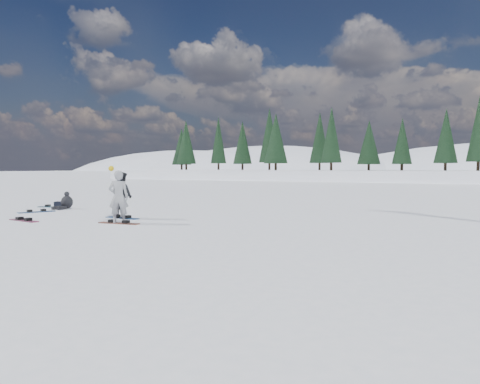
% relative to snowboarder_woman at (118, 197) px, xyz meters
% --- Properties ---
extents(ground, '(420.00, 420.00, 0.00)m').
position_rel_snowboarder_woman_xyz_m(ground, '(-1.08, 0.55, -0.92)').
color(ground, white).
rests_on(ground, ground).
extents(alpine_backdrop, '(412.50, 227.00, 53.20)m').
position_rel_snowboarder_woman_xyz_m(alpine_backdrop, '(-12.80, 189.72, -14.89)').
color(alpine_backdrop, white).
rests_on(alpine_backdrop, ground).
extents(snowboarder_woman, '(0.79, 0.73, 1.96)m').
position_rel_snowboarder_woman_xyz_m(snowboarder_woman, '(0.00, 0.00, 0.00)').
color(snowboarder_woman, '#ACADB2').
rests_on(snowboarder_woman, ground).
extents(snowboarder_man, '(0.98, 0.84, 1.74)m').
position_rel_snowboarder_woman_xyz_m(snowboarder_man, '(-1.04, 1.33, -0.04)').
color(snowboarder_man, black).
rests_on(snowboarder_man, ground).
extents(seated_rider, '(0.59, 0.95, 0.80)m').
position_rel_snowboarder_woman_xyz_m(seated_rider, '(-6.08, 3.20, -0.61)').
color(seated_rider, black).
rests_on(seated_rider, ground).
extents(gear_bag, '(0.53, 0.45, 0.30)m').
position_rel_snowboarder_woman_xyz_m(gear_bag, '(-6.78, 3.45, -0.77)').
color(gear_bag, black).
rests_on(gear_bag, ground).
extents(snowboard_woman, '(1.52, 0.46, 0.03)m').
position_rel_snowboarder_woman_xyz_m(snowboard_woman, '(0.00, 0.00, -0.90)').
color(snowboard_woman, brown).
rests_on(snowboard_woman, ground).
extents(snowboard_man, '(1.52, 0.39, 0.03)m').
position_rel_snowboarder_woman_xyz_m(snowboard_man, '(-1.04, 1.33, -0.90)').
color(snowboard_man, '#1C539C').
rests_on(snowboard_man, ground).
extents(snowboard_loose_a, '(0.83, 1.49, 0.03)m').
position_rel_snowboarder_woman_xyz_m(snowboard_loose_a, '(-5.91, 1.46, -0.90)').
color(snowboard_loose_a, '#1C539C').
rests_on(snowboard_loose_a, ground).
extents(snowboard_loose_b, '(1.52, 0.48, 0.03)m').
position_rel_snowboarder_woman_xyz_m(snowboard_loose_b, '(-3.55, -0.97, -0.90)').
color(snowboard_loose_b, maroon).
rests_on(snowboard_loose_b, ground).
extents(snowboard_loose_c, '(1.52, 0.70, 0.03)m').
position_rel_snowboarder_woman_xyz_m(snowboard_loose_c, '(-7.32, 3.52, -0.90)').
color(snowboard_loose_c, '#1A6D93').
rests_on(snowboard_loose_c, ground).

